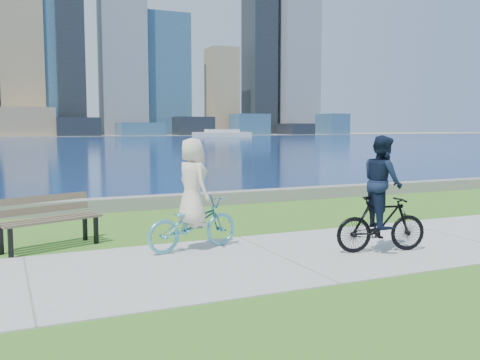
% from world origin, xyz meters
% --- Properties ---
extents(ground, '(320.00, 320.00, 0.00)m').
position_xyz_m(ground, '(0.00, 0.00, 0.00)').
color(ground, '#366C1C').
rests_on(ground, ground).
extents(concrete_path, '(80.00, 3.50, 0.02)m').
position_xyz_m(concrete_path, '(0.00, 0.00, 0.01)').
color(concrete_path, '#A5A6A0').
rests_on(concrete_path, ground).
extents(seawall, '(90.00, 0.50, 0.35)m').
position_xyz_m(seawall, '(0.00, 6.20, 0.17)').
color(seawall, slate).
rests_on(seawall, ground).
extents(bay_water, '(320.00, 131.00, 0.01)m').
position_xyz_m(bay_water, '(0.00, 72.00, 0.00)').
color(bay_water, navy).
rests_on(bay_water, ground).
extents(far_shore, '(320.00, 30.00, 0.12)m').
position_xyz_m(far_shore, '(0.00, 130.00, 0.06)').
color(far_shore, gray).
rests_on(far_shore, ground).
extents(city_skyline, '(175.78, 23.93, 76.00)m').
position_xyz_m(city_skyline, '(-2.17, 129.57, 21.87)').
color(city_skyline, black).
rests_on(city_skyline, ground).
extents(ferry_far, '(12.26, 3.50, 1.66)m').
position_xyz_m(ferry_far, '(38.56, 96.87, 0.69)').
color(ferry_far, silver).
rests_on(ferry_far, ground).
extents(park_bench, '(1.94, 1.25, 0.95)m').
position_xyz_m(park_bench, '(-3.55, 2.37, 0.58)').
color(park_bench, black).
rests_on(park_bench, ground).
extents(cyclist_woman, '(0.98, 1.89, 2.00)m').
position_xyz_m(cyclist_woman, '(-1.20, 1.08, 0.76)').
color(cyclist_woman, '#4FA7C0').
rests_on(cyclist_woman, ground).
extents(cyclist_man, '(0.85, 1.71, 2.05)m').
position_xyz_m(cyclist_man, '(1.77, -0.44, 0.88)').
color(cyclist_man, black).
rests_on(cyclist_man, ground).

